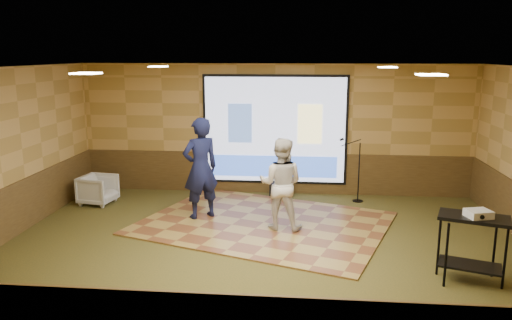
# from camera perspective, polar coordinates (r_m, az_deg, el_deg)

# --- Properties ---
(ground) EXTENTS (9.00, 9.00, 0.00)m
(ground) POSITION_cam_1_polar(r_m,az_deg,el_deg) (8.54, 0.71, -10.09)
(ground) COLOR #363C1B
(ground) RESTS_ON ground
(room_shell) EXTENTS (9.04, 7.04, 3.02)m
(room_shell) POSITION_cam_1_polar(r_m,az_deg,el_deg) (7.99, 0.75, 3.96)
(room_shell) COLOR tan
(room_shell) RESTS_ON ground
(wainscot_back) EXTENTS (9.00, 0.04, 0.95)m
(wainscot_back) POSITION_cam_1_polar(r_m,az_deg,el_deg) (11.71, 2.13, -1.48)
(wainscot_back) COLOR #453017
(wainscot_back) RESTS_ON ground
(wainscot_left) EXTENTS (0.04, 7.00, 0.95)m
(wainscot_left) POSITION_cam_1_polar(r_m,az_deg,el_deg) (9.80, -26.53, -5.52)
(wainscot_left) COLOR #453017
(wainscot_left) RESTS_ON ground
(projector_screen) EXTENTS (3.32, 0.06, 2.52)m
(projector_screen) POSITION_cam_1_polar(r_m,az_deg,el_deg) (11.47, 2.15, 3.33)
(projector_screen) COLOR black
(projector_screen) RESTS_ON room_shell
(downlight_nw) EXTENTS (0.32, 0.32, 0.02)m
(downlight_nw) POSITION_cam_1_polar(r_m,az_deg,el_deg) (10.09, -11.12, 10.44)
(downlight_nw) COLOR #FAE3BB
(downlight_nw) RESTS_ON room_shell
(downlight_ne) EXTENTS (0.32, 0.32, 0.02)m
(downlight_ne) POSITION_cam_1_polar(r_m,az_deg,el_deg) (9.81, 14.80, 10.22)
(downlight_ne) COLOR #FAE3BB
(downlight_ne) RESTS_ON room_shell
(downlight_sw) EXTENTS (0.32, 0.32, 0.02)m
(downlight_sw) POSITION_cam_1_polar(r_m,az_deg,el_deg) (6.99, -18.84, 9.36)
(downlight_sw) COLOR #FAE3BB
(downlight_sw) RESTS_ON room_shell
(downlight_se) EXTENTS (0.32, 0.32, 0.02)m
(downlight_se) POSITION_cam_1_polar(r_m,az_deg,el_deg) (6.57, 19.38, 9.18)
(downlight_se) COLOR #FAE3BB
(downlight_se) RESTS_ON room_shell
(dance_floor) EXTENTS (5.36, 4.70, 0.03)m
(dance_floor) POSITION_cam_1_polar(r_m,az_deg,el_deg) (9.70, 0.90, -7.21)
(dance_floor) COLOR olive
(dance_floor) RESTS_ON ground
(player_left) EXTENTS (0.87, 0.81, 1.99)m
(player_left) POSITION_cam_1_polar(r_m,az_deg,el_deg) (9.79, -6.36, -0.94)
(player_left) COLOR #14183E
(player_left) RESTS_ON dance_floor
(player_right) EXTENTS (0.91, 0.75, 1.70)m
(player_right) POSITION_cam_1_polar(r_m,az_deg,el_deg) (9.16, 2.86, -2.73)
(player_right) COLOR beige
(player_right) RESTS_ON dance_floor
(av_table) EXTENTS (0.94, 0.49, 0.99)m
(av_table) POSITION_cam_1_polar(r_m,az_deg,el_deg) (7.77, 23.50, -7.94)
(av_table) COLOR black
(av_table) RESTS_ON ground
(projector) EXTENTS (0.38, 0.34, 0.11)m
(projector) POSITION_cam_1_polar(r_m,az_deg,el_deg) (7.63, 24.08, -5.62)
(projector) COLOR silver
(projector) RESTS_ON av_table
(mic_stand) EXTENTS (0.56, 0.23, 1.43)m
(mic_stand) POSITION_cam_1_polar(r_m,az_deg,el_deg) (11.22, 11.35, -2.24)
(mic_stand) COLOR black
(mic_stand) RESTS_ON ground
(banquet_chair) EXTENTS (0.80, 0.78, 0.64)m
(banquet_chair) POSITION_cam_1_polar(r_m,az_deg,el_deg) (11.41, -17.61, -3.24)
(banquet_chair) COLOR gray
(banquet_chair) RESTS_ON ground
(duffel_bag) EXTENTS (0.52, 0.37, 0.30)m
(duffel_bag) POSITION_cam_1_polar(r_m,az_deg,el_deg) (11.50, 2.87, -3.41)
(duffel_bag) COLOR black
(duffel_bag) RESTS_ON ground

